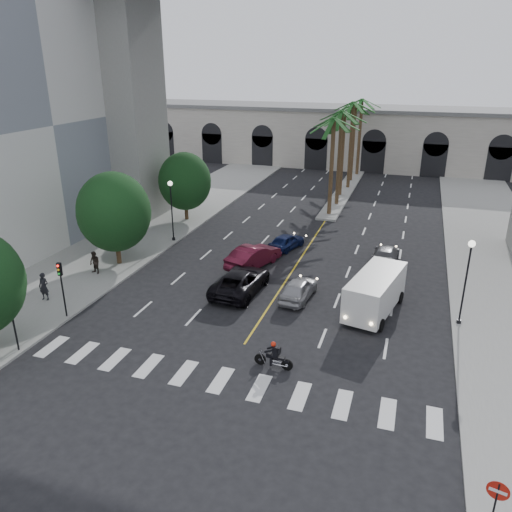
{
  "coord_description": "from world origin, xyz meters",
  "views": [
    {
      "loc": [
        8.04,
        -20.55,
        14.67
      ],
      "look_at": [
        -0.62,
        6.0,
        3.7
      ],
      "focal_mm": 35.0,
      "sensor_mm": 36.0,
      "label": 1
    }
  ],
  "objects_px": {
    "car_b": "(254,256)",
    "pedestrian_a": "(44,287)",
    "motorcycle_rider": "(275,356)",
    "car_c": "(241,281)",
    "cargo_van": "(375,292)",
    "car_e": "(286,241)",
    "traffic_signal_far": "(61,281)",
    "car_d": "(385,254)",
    "pedestrian_b": "(95,263)",
    "do_not_enter_sign": "(496,501)",
    "lamp_post_left_far": "(172,206)",
    "traffic_signal_near": "(11,311)",
    "lamp_post_right": "(467,275)",
    "car_a": "(298,289)"
  },
  "relations": [
    {
      "from": "traffic_signal_near",
      "to": "car_d",
      "type": "height_order",
      "value": "traffic_signal_near"
    },
    {
      "from": "motorcycle_rider",
      "to": "car_e",
      "type": "bearing_deg",
      "value": 105.96
    },
    {
      "from": "car_a",
      "to": "car_c",
      "type": "height_order",
      "value": "car_c"
    },
    {
      "from": "motorcycle_rider",
      "to": "car_c",
      "type": "bearing_deg",
      "value": 123.72
    },
    {
      "from": "car_a",
      "to": "cargo_van",
      "type": "height_order",
      "value": "cargo_van"
    },
    {
      "from": "traffic_signal_near",
      "to": "pedestrian_b",
      "type": "xyz_separation_m",
      "value": [
        -2.18,
        10.16,
        -1.52
      ]
    },
    {
      "from": "traffic_signal_far",
      "to": "pedestrian_b",
      "type": "bearing_deg",
      "value": 109.52
    },
    {
      "from": "car_a",
      "to": "car_b",
      "type": "xyz_separation_m",
      "value": [
        -4.54,
        4.34,
        0.13
      ]
    },
    {
      "from": "traffic_signal_far",
      "to": "car_b",
      "type": "bearing_deg",
      "value": 53.96
    },
    {
      "from": "traffic_signal_far",
      "to": "pedestrian_a",
      "type": "bearing_deg",
      "value": 151.7
    },
    {
      "from": "car_c",
      "to": "pedestrian_b",
      "type": "relative_size",
      "value": 3.43
    },
    {
      "from": "car_b",
      "to": "car_d",
      "type": "xyz_separation_m",
      "value": [
        9.47,
        3.92,
        -0.17
      ]
    },
    {
      "from": "do_not_enter_sign",
      "to": "pedestrian_b",
      "type": "bearing_deg",
      "value": 162.33
    },
    {
      "from": "car_d",
      "to": "motorcycle_rider",
      "type": "bearing_deg",
      "value": 77.75
    },
    {
      "from": "car_c",
      "to": "car_d",
      "type": "height_order",
      "value": "car_c"
    },
    {
      "from": "car_d",
      "to": "pedestrian_b",
      "type": "relative_size",
      "value": 2.72
    },
    {
      "from": "lamp_post_left_far",
      "to": "cargo_van",
      "type": "xyz_separation_m",
      "value": [
        17.81,
        -7.92,
        -1.81
      ]
    },
    {
      "from": "pedestrian_b",
      "to": "lamp_post_left_far",
      "type": "bearing_deg",
      "value": 91.54
    },
    {
      "from": "lamp_post_right",
      "to": "do_not_enter_sign",
      "type": "height_order",
      "value": "lamp_post_right"
    },
    {
      "from": "pedestrian_a",
      "to": "traffic_signal_near",
      "type": "bearing_deg",
      "value": -69.44
    },
    {
      "from": "pedestrian_b",
      "to": "car_b",
      "type": "bearing_deg",
      "value": 42.0
    },
    {
      "from": "lamp_post_left_far",
      "to": "lamp_post_right",
      "type": "distance_m",
      "value": 24.16
    },
    {
      "from": "lamp_post_right",
      "to": "car_e",
      "type": "relative_size",
      "value": 1.38
    },
    {
      "from": "lamp_post_right",
      "to": "traffic_signal_near",
      "type": "height_order",
      "value": "lamp_post_right"
    },
    {
      "from": "lamp_post_left_far",
      "to": "car_d",
      "type": "relative_size",
      "value": 1.17
    },
    {
      "from": "lamp_post_left_far",
      "to": "do_not_enter_sign",
      "type": "distance_m",
      "value": 32.69
    },
    {
      "from": "car_c",
      "to": "car_e",
      "type": "relative_size",
      "value": 1.49
    },
    {
      "from": "car_b",
      "to": "pedestrian_b",
      "type": "distance_m",
      "value": 11.66
    },
    {
      "from": "pedestrian_b",
      "to": "cargo_van",
      "type": "bearing_deg",
      "value": 16.77
    },
    {
      "from": "lamp_post_right",
      "to": "car_e",
      "type": "xyz_separation_m",
      "value": [
        -13.04,
        9.32,
        -2.56
      ]
    },
    {
      "from": "car_d",
      "to": "pedestrian_b",
      "type": "xyz_separation_m",
      "value": [
        -19.91,
        -9.11,
        0.33
      ]
    },
    {
      "from": "pedestrian_b",
      "to": "do_not_enter_sign",
      "type": "bearing_deg",
      "value": -15.35
    },
    {
      "from": "motorcycle_rider",
      "to": "car_b",
      "type": "distance_m",
      "value": 13.52
    },
    {
      "from": "car_b",
      "to": "cargo_van",
      "type": "height_order",
      "value": "cargo_van"
    },
    {
      "from": "lamp_post_right",
      "to": "motorcycle_rider",
      "type": "distance_m",
      "value": 12.2
    },
    {
      "from": "car_d",
      "to": "car_e",
      "type": "distance_m",
      "value": 8.09
    },
    {
      "from": "lamp_post_left_far",
      "to": "do_not_enter_sign",
      "type": "height_order",
      "value": "lamp_post_left_far"
    },
    {
      "from": "car_b",
      "to": "pedestrian_a",
      "type": "distance_m",
      "value": 14.79
    },
    {
      "from": "traffic_signal_far",
      "to": "car_b",
      "type": "distance_m",
      "value": 14.13
    },
    {
      "from": "car_b",
      "to": "do_not_enter_sign",
      "type": "xyz_separation_m",
      "value": [
        14.54,
        -20.15,
        1.18
      ]
    },
    {
      "from": "motorcycle_rider",
      "to": "car_c",
      "type": "distance_m",
      "value": 9.17
    },
    {
      "from": "car_e",
      "to": "car_c",
      "type": "bearing_deg",
      "value": 102.48
    },
    {
      "from": "car_a",
      "to": "do_not_enter_sign",
      "type": "relative_size",
      "value": 1.49
    },
    {
      "from": "motorcycle_rider",
      "to": "car_c",
      "type": "xyz_separation_m",
      "value": [
        -4.67,
        7.89,
        0.13
      ]
    },
    {
      "from": "car_a",
      "to": "car_e",
      "type": "height_order",
      "value": "car_a"
    },
    {
      "from": "lamp_post_left_far",
      "to": "motorcycle_rider",
      "type": "xyz_separation_m",
      "value": [
        13.61,
        -15.61,
        -2.55
      ]
    },
    {
      "from": "car_b",
      "to": "pedestrian_a",
      "type": "relative_size",
      "value": 2.76
    },
    {
      "from": "car_d",
      "to": "do_not_enter_sign",
      "type": "bearing_deg",
      "value": 104.06
    },
    {
      "from": "traffic_signal_far",
      "to": "car_d",
      "type": "bearing_deg",
      "value": 40.74
    },
    {
      "from": "cargo_van",
      "to": "pedestrian_b",
      "type": "height_order",
      "value": "cargo_van"
    }
  ]
}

